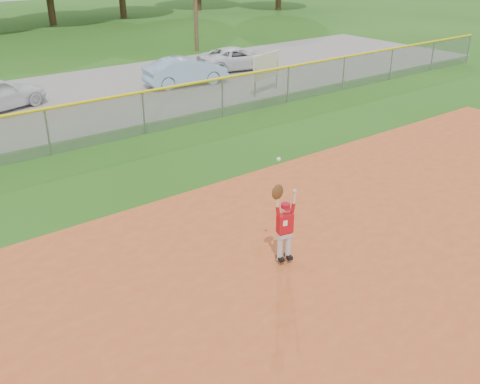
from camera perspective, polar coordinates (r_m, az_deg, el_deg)
name	(u,v)px	position (r m, az deg, el deg)	size (l,w,h in m)	color
ground	(367,255)	(11.92, 13.38, -6.53)	(120.00, 120.00, 0.00)	#235313
parking_strip	(79,98)	(24.40, -16.81, 9.62)	(44.00, 10.00, 0.03)	slate
car_blue	(186,71)	(25.48, -5.81, 12.69)	(1.35, 3.87, 1.27)	#86ABC8
car_white_b	(237,58)	(28.67, -0.27, 14.08)	(1.90, 4.11, 1.14)	white
sponsor_sign	(266,67)	(23.89, 2.83, 13.16)	(1.90, 0.65, 1.76)	gray
outfield_fence	(143,110)	(18.86, -10.26, 8.63)	(40.06, 0.10, 1.55)	gray
ballplayer	(284,222)	(10.83, 4.69, -3.26)	(0.57, 0.31, 2.30)	silver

